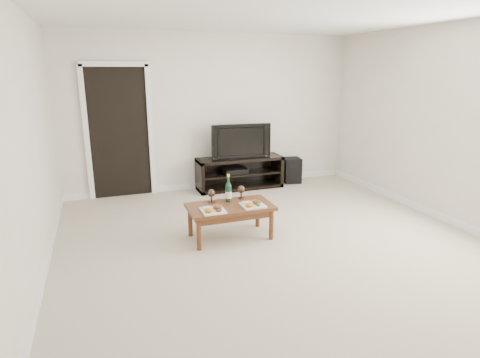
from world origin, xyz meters
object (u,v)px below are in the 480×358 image
(media_console, at_px, (240,173))
(television, at_px, (240,140))
(coffee_table, at_px, (230,221))
(subwoofer, at_px, (292,170))

(media_console, relative_size, television, 1.46)
(television, bearing_deg, coffee_table, -108.77)
(subwoofer, bearing_deg, television, -168.25)
(media_console, distance_m, subwoofer, 1.03)
(subwoofer, distance_m, coffee_table, 2.74)
(media_console, relative_size, coffee_table, 1.45)
(subwoofer, height_order, coffee_table, subwoofer)
(subwoofer, bearing_deg, coffee_table, -123.06)
(television, height_order, subwoofer, television)
(subwoofer, xyz_separation_m, coffee_table, (-1.85, -2.02, -0.02))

